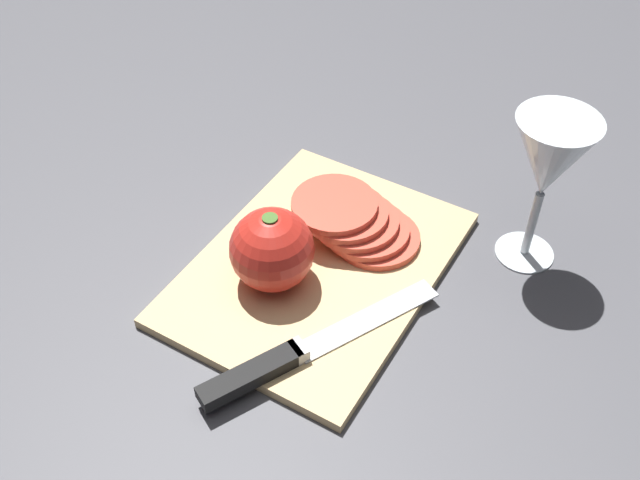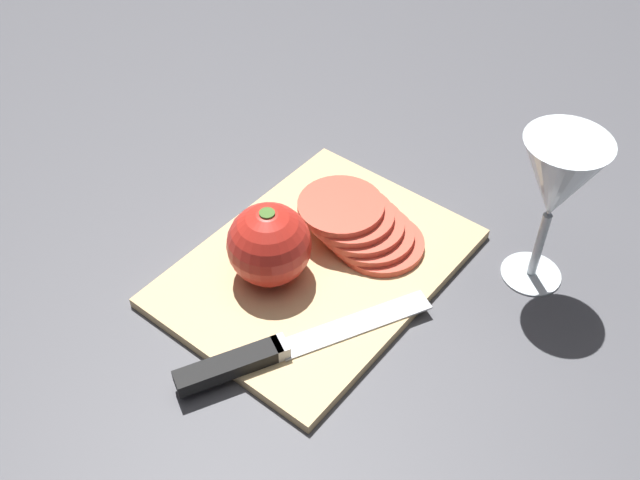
# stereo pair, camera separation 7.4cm
# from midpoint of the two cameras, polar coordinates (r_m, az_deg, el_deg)

# --- Properties ---
(ground_plane) EXTENTS (3.00, 3.00, 0.00)m
(ground_plane) POSITION_cam_midpoint_polar(r_m,az_deg,el_deg) (0.77, 0.97, -1.57)
(ground_plane) COLOR #4C4C51
(cutting_board) EXTENTS (0.30, 0.22, 0.01)m
(cutting_board) POSITION_cam_midpoint_polar(r_m,az_deg,el_deg) (0.76, 2.76, -2.03)
(cutting_board) COLOR tan
(cutting_board) RESTS_ON ground_plane
(wine_glass) EXTENTS (0.08, 0.08, 0.17)m
(wine_glass) POSITION_cam_midpoint_polar(r_m,az_deg,el_deg) (0.72, 20.44, 3.84)
(wine_glass) COLOR silver
(wine_glass) RESTS_ON ground_plane
(whole_tomato) EXTENTS (0.08, 0.08, 0.08)m
(whole_tomato) POSITION_cam_midpoint_polar(r_m,az_deg,el_deg) (0.71, -0.96, -0.50)
(whole_tomato) COLOR red
(whole_tomato) RESTS_ON cutting_board
(knife) EXTENTS (0.23, 0.13, 0.01)m
(knife) POSITION_cam_midpoint_polar(r_m,az_deg,el_deg) (0.67, -1.59, -9.01)
(knife) COLOR silver
(knife) RESTS_ON cutting_board
(tomato_slice_stack_near) EXTENTS (0.10, 0.14, 0.04)m
(tomato_slice_stack_near) POSITION_cam_midpoint_polar(r_m,az_deg,el_deg) (0.77, 5.87, 1.02)
(tomato_slice_stack_near) COLOR #DB4C38
(tomato_slice_stack_near) RESTS_ON cutting_board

